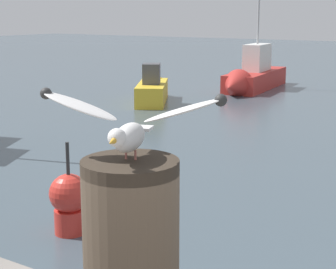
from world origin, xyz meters
The scene contains 5 objects.
mooring_post centered at (0.02, -0.32, 2.15)m, with size 0.36×0.36×0.79m, color #382D23.
seagull centered at (0.02, -0.32, 2.68)m, with size 0.68×0.38×0.25m.
boat_yellow centered at (-10.13, 14.30, 0.42)m, with size 2.65×3.65×1.42m.
boat_red centered at (-8.48, 18.85, 0.54)m, with size 1.95×5.72×3.98m.
channel_buoy centered at (-4.10, 3.64, 0.48)m, with size 0.56×0.56×1.33m.
Camera 1 is at (1.23, -1.89, 3.07)m, focal length 60.36 mm.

